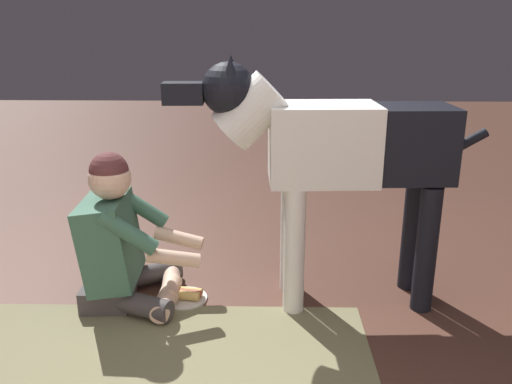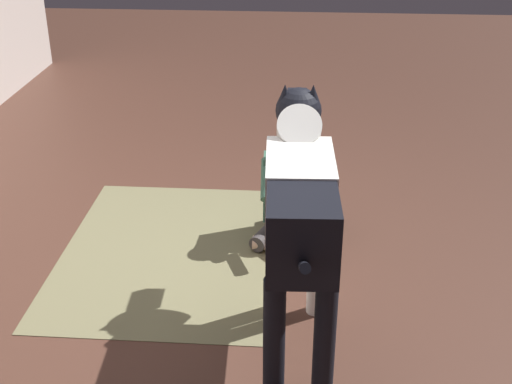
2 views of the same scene
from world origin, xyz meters
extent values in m
plane|color=#4D2F24|center=(0.00, 0.00, 0.00)|extent=(15.64, 15.64, 0.00)
cube|color=#3C3839|center=(0.53, -0.47, 0.06)|extent=(0.26, 0.35, 0.12)
cylinder|color=#3C3839|center=(0.38, -0.63, 0.07)|extent=(0.41, 0.28, 0.11)
cylinder|color=beige|center=(0.22, -0.57, 0.06)|extent=(0.13, 0.37, 0.09)
cylinder|color=#3C3839|center=(0.36, -0.32, 0.07)|extent=(0.41, 0.25, 0.11)
cylinder|color=beige|center=(0.22, -0.40, 0.06)|extent=(0.10, 0.36, 0.09)
cube|color=#38624E|center=(0.50, -0.47, 0.34)|extent=(0.29, 0.41, 0.46)
cylinder|color=#38624E|center=(0.38, -0.65, 0.46)|extent=(0.29, 0.09, 0.24)
cylinder|color=beige|center=(0.17, -0.61, 0.30)|extent=(0.28, 0.10, 0.12)
cylinder|color=#38624E|center=(0.36, -0.30, 0.46)|extent=(0.29, 0.09, 0.24)
cylinder|color=beige|center=(0.16, -0.36, 0.30)|extent=(0.28, 0.12, 0.12)
sphere|color=beige|center=(0.48, -0.47, 0.67)|extent=(0.21, 0.21, 0.21)
sphere|color=#552A2B|center=(0.48, -0.47, 0.71)|extent=(0.19, 0.19, 0.19)
cylinder|color=silver|center=(-0.43, -0.39, 0.33)|extent=(0.11, 0.11, 0.65)
cylinder|color=silver|center=(-0.42, -0.63, 0.33)|extent=(0.11, 0.11, 0.65)
cylinder|color=black|center=(-1.09, -0.42, 0.33)|extent=(0.11, 0.11, 0.65)
cylinder|color=black|center=(-1.08, -0.66, 0.33)|extent=(0.11, 0.11, 0.65)
cube|color=silver|center=(-0.57, -0.51, 0.84)|extent=(0.53, 0.36, 0.38)
cube|color=black|center=(-0.96, -0.53, 0.84)|extent=(0.46, 0.34, 0.36)
cylinder|color=silver|center=(-0.22, -0.50, 1.00)|extent=(0.39, 0.25, 0.38)
sphere|color=black|center=(-0.11, -0.50, 1.11)|extent=(0.25, 0.25, 0.25)
cube|color=black|center=(0.10, -0.49, 1.09)|extent=(0.19, 0.12, 0.10)
cone|color=black|center=(-0.13, -0.42, 1.20)|extent=(0.09, 0.09, 0.11)
cone|color=black|center=(-0.12, -0.57, 1.20)|extent=(0.09, 0.09, 0.11)
cylinder|color=black|center=(-1.21, -0.54, 0.81)|extent=(0.34, 0.06, 0.22)
cylinder|color=silver|center=(0.14, -0.48, 0.01)|extent=(0.24, 0.24, 0.01)
cylinder|color=#DEB662|center=(0.14, -0.51, 0.04)|extent=(0.19, 0.08, 0.05)
cylinder|color=#DEB662|center=(0.14, -0.46, 0.04)|extent=(0.19, 0.08, 0.05)
cylinder|color=brown|center=(0.14, -0.48, 0.04)|extent=(0.19, 0.07, 0.04)
camera|label=1|loc=(-0.29, 2.02, 1.41)|focal=37.24mm
camera|label=2|loc=(-3.63, -0.52, 2.37)|focal=47.58mm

